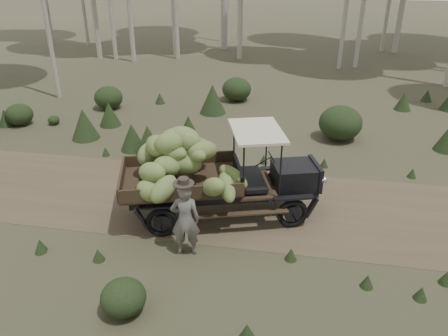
{
  "coord_description": "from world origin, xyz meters",
  "views": [
    {
      "loc": [
        0.25,
        -10.0,
        6.05
      ],
      "look_at": [
        -1.46,
        -0.58,
        1.32
      ],
      "focal_mm": 35.0,
      "sensor_mm": 36.0,
      "label": 1
    }
  ],
  "objects": [
    {
      "name": "undergrowth",
      "position": [
        -0.28,
        0.82,
        0.51
      ],
      "size": [
        24.14,
        22.75,
        1.29
      ],
      "color": "#233319",
      "rests_on": "ground"
    },
    {
      "name": "dirt_track",
      "position": [
        0.0,
        0.0,
        0.0
      ],
      "size": [
        70.0,
        4.0,
        0.01
      ],
      "primitive_type": "cube",
      "color": "brown",
      "rests_on": "ground"
    },
    {
      "name": "ground",
      "position": [
        0.0,
        0.0,
        0.0
      ],
      "size": [
        120.0,
        120.0,
        0.0
      ],
      "primitive_type": "plane",
      "color": "#473D2B",
      "rests_on": "ground"
    },
    {
      "name": "farmer",
      "position": [
        -2.0,
        -2.32,
        0.89
      ],
      "size": [
        0.7,
        0.55,
        1.88
      ],
      "rotation": [
        0.0,
        0.0,
        3.35
      ],
      "color": "#5B5853",
      "rests_on": "ground"
    },
    {
      "name": "banana_truck",
      "position": [
        -2.03,
        -0.87,
        1.45
      ],
      "size": [
        5.2,
        3.28,
        2.53
      ],
      "rotation": [
        0.0,
        0.0,
        0.3
      ],
      "color": "black",
      "rests_on": "ground"
    }
  ]
}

